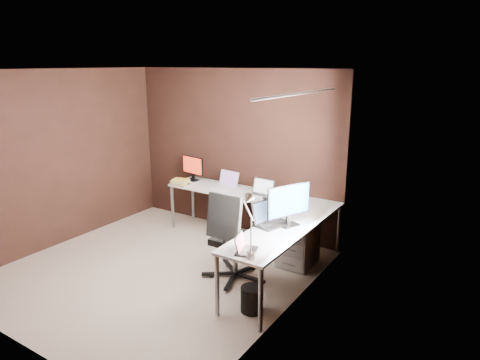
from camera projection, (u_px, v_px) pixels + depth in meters
name	position (u px, v px, depth m)	size (l,w,h in m)	color
room	(177.00, 177.00, 5.03)	(3.60, 3.60, 2.50)	#C5AD99
desk	(256.00, 210.00, 5.71)	(2.65, 2.25, 0.73)	white
drawer_pedestal	(298.00, 242.00, 5.60)	(0.42, 0.50, 0.60)	white
monitor_left	(193.00, 167.00, 6.89)	(0.45, 0.16, 0.39)	black
monitor_right	(289.00, 203.00, 4.95)	(0.27, 0.57, 0.50)	black
laptop_white	(226.00, 184.00, 6.55)	(0.39, 0.30, 0.24)	white
laptop_silver	(261.00, 192.00, 6.11)	(0.39, 0.29, 0.24)	silver
laptop_black_big	(270.00, 219.00, 5.06)	(0.39, 0.48, 0.27)	black
laptop_black_small	(244.00, 248.00, 4.31)	(0.26, 0.31, 0.18)	black
book_stack	(180.00, 182.00, 6.69)	(0.28, 0.24, 0.08)	tan
mouse_left	(188.00, 184.00, 6.67)	(0.08, 0.05, 0.03)	black
mouse_corner	(265.00, 199.00, 5.95)	(0.08, 0.05, 0.03)	black
desk_lamp	(249.00, 217.00, 4.16)	(0.20, 0.23, 0.63)	slate
office_chair	(233.00, 253.00, 5.21)	(0.63, 0.63, 1.12)	black
wastebasket	(252.00, 299.00, 4.56)	(0.24, 0.24, 0.28)	black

